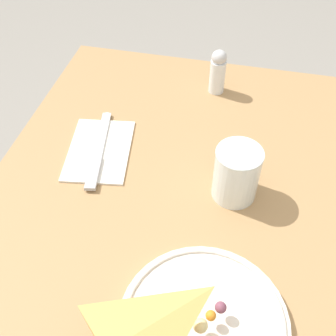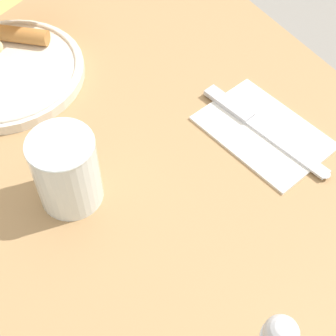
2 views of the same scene
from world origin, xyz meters
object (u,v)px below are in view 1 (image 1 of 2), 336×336
(milk_glass, at_px, (236,174))
(napkin_folded, at_px, (99,150))
(salt_shaker, at_px, (218,71))
(dining_table, at_px, (159,318))
(plate_pizza, at_px, (204,321))
(butter_knife, at_px, (98,152))

(milk_glass, distance_m, napkin_folded, 0.27)
(milk_glass, xyz_separation_m, salt_shaker, (0.28, 0.07, 0.00))
(napkin_folded, bearing_deg, salt_shaker, -38.54)
(dining_table, bearing_deg, milk_glass, -23.05)
(plate_pizza, bearing_deg, milk_glass, -2.96)
(plate_pizza, relative_size, butter_knife, 1.09)
(napkin_folded, distance_m, salt_shaker, 0.31)
(napkin_folded, relative_size, butter_knife, 0.87)
(dining_table, relative_size, napkin_folded, 6.51)
(butter_knife, bearing_deg, salt_shaker, -47.11)
(milk_glass, relative_size, napkin_folded, 0.54)
(dining_table, bearing_deg, butter_knife, 36.04)
(napkin_folded, bearing_deg, butter_knife, -169.90)
(butter_knife, bearing_deg, milk_glass, -108.25)
(dining_table, height_order, butter_knife, butter_knife)
(dining_table, height_order, milk_glass, milk_glass)
(napkin_folded, bearing_deg, dining_table, -144.87)
(butter_knife, distance_m, salt_shaker, 0.31)
(dining_table, xyz_separation_m, butter_knife, (0.24, 0.17, 0.11))
(dining_table, relative_size, plate_pizza, 5.21)
(plate_pizza, bearing_deg, napkin_folded, 40.54)
(dining_table, distance_m, napkin_folded, 0.32)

